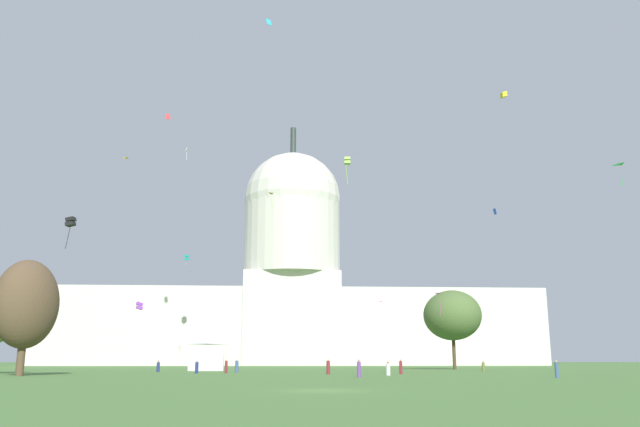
{
  "coord_description": "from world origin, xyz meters",
  "views": [
    {
      "loc": [
        -2.48,
        -37.4,
        1.71
      ],
      "look_at": [
        5.86,
        100.75,
        33.11
      ],
      "focal_mm": 36.19,
      "sensor_mm": 36.0,
      "label": 1
    }
  ],
  "objects_px": {
    "person_olive_front_left": "(483,367)",
    "kite_gold_mid": "(128,161)",
    "kite_pink_low": "(380,303)",
    "person_purple_edge_east": "(359,369)",
    "person_maroon_aisle_center": "(226,367)",
    "person_white_mid_right": "(388,369)",
    "person_navy_edge_west": "(197,368)",
    "tree_east_near": "(452,315)",
    "kite_white_high": "(187,151)",
    "event_tent": "(207,350)",
    "kite_red_high": "(168,117)",
    "kite_violet_low": "(140,306)",
    "kite_yellow_high": "(504,95)",
    "kite_orange_mid": "(273,195)",
    "person_maroon_mid_left": "(401,367)",
    "person_navy_front_right": "(158,367)",
    "person_denim_front_center": "(557,370)",
    "kite_turquoise_mid": "(187,258)",
    "kite_blue_mid": "(495,212)",
    "person_maroon_back_right": "(328,367)",
    "kite_green_mid": "(622,169)",
    "kite_black_mid": "(71,222)",
    "tree_west_far": "(26,304)",
    "capitol_building": "(292,287)",
    "kite_cyan_high": "(269,22)",
    "person_denim_back_center": "(237,366)",
    "kite_magenta_low": "(441,298)",
    "kite_lime_mid": "(347,161)"
  },
  "relations": [
    {
      "from": "tree_east_near",
      "to": "kite_yellow_high",
      "type": "height_order",
      "value": "kite_yellow_high"
    },
    {
      "from": "kite_turquoise_mid",
      "to": "kite_red_high",
      "type": "relative_size",
      "value": 1.68
    },
    {
      "from": "tree_west_far",
      "to": "kite_orange_mid",
      "type": "height_order",
      "value": "kite_orange_mid"
    },
    {
      "from": "capitol_building",
      "to": "kite_gold_mid",
      "type": "bearing_deg",
      "value": -108.43
    },
    {
      "from": "tree_east_near",
      "to": "person_navy_edge_west",
      "type": "xyz_separation_m",
      "value": [
        -41.22,
        -32.36,
        -8.75
      ]
    },
    {
      "from": "kite_turquoise_mid",
      "to": "kite_blue_mid",
      "type": "distance_m",
      "value": 78.46
    },
    {
      "from": "person_purple_edge_east",
      "to": "kite_white_high",
      "type": "relative_size",
      "value": 0.68
    },
    {
      "from": "kite_white_high",
      "to": "person_maroon_mid_left",
      "type": "bearing_deg",
      "value": -104.38
    },
    {
      "from": "kite_red_high",
      "to": "kite_orange_mid",
      "type": "bearing_deg",
      "value": 19.01
    },
    {
      "from": "event_tent",
      "to": "kite_yellow_high",
      "type": "distance_m",
      "value": 58.6
    },
    {
      "from": "kite_green_mid",
      "to": "kite_black_mid",
      "type": "relative_size",
      "value": 0.57
    },
    {
      "from": "kite_violet_low",
      "to": "kite_yellow_high",
      "type": "distance_m",
      "value": 58.57
    },
    {
      "from": "capitol_building",
      "to": "person_denim_back_center",
      "type": "bearing_deg",
      "value": -94.85
    },
    {
      "from": "person_white_mid_right",
      "to": "person_navy_edge_west",
      "type": "bearing_deg",
      "value": -51.08
    },
    {
      "from": "person_white_mid_right",
      "to": "kite_green_mid",
      "type": "bearing_deg",
      "value": 153.54
    },
    {
      "from": "event_tent",
      "to": "kite_violet_low",
      "type": "distance_m",
      "value": 14.35
    },
    {
      "from": "person_navy_edge_west",
      "to": "kite_yellow_high",
      "type": "bearing_deg",
      "value": -49.76
    },
    {
      "from": "person_maroon_mid_left",
      "to": "kite_yellow_high",
      "type": "relative_size",
      "value": 1.96
    },
    {
      "from": "person_maroon_back_right",
      "to": "person_navy_edge_west",
      "type": "distance_m",
      "value": 16.86
    },
    {
      "from": "tree_east_near",
      "to": "kite_white_high",
      "type": "xyz_separation_m",
      "value": [
        -50.5,
        11.21,
        33.84
      ]
    },
    {
      "from": "person_maroon_mid_left",
      "to": "tree_west_far",
      "type": "bearing_deg",
      "value": -53.18
    },
    {
      "from": "kite_white_high",
      "to": "kite_green_mid",
      "type": "relative_size",
      "value": 1.13
    },
    {
      "from": "person_maroon_back_right",
      "to": "person_maroon_aisle_center",
      "type": "relative_size",
      "value": 1.0
    },
    {
      "from": "event_tent",
      "to": "kite_white_high",
      "type": "height_order",
      "value": "kite_white_high"
    },
    {
      "from": "kite_black_mid",
      "to": "kite_gold_mid",
      "type": "bearing_deg",
      "value": -171.64
    },
    {
      "from": "person_denim_back_center",
      "to": "capitol_building",
      "type": "bearing_deg",
      "value": 4.73
    },
    {
      "from": "kite_orange_mid",
      "to": "kite_green_mid",
      "type": "bearing_deg",
      "value": -117.72
    },
    {
      "from": "kite_lime_mid",
      "to": "kite_pink_low",
      "type": "bearing_deg",
      "value": 81.45
    },
    {
      "from": "kite_pink_low",
      "to": "kite_cyan_high",
      "type": "distance_m",
      "value": 66.57
    },
    {
      "from": "capitol_building",
      "to": "kite_violet_low",
      "type": "bearing_deg",
      "value": -103.43
    },
    {
      "from": "person_maroon_mid_left",
      "to": "kite_orange_mid",
      "type": "distance_m",
      "value": 61.35
    },
    {
      "from": "person_purple_edge_east",
      "to": "kite_lime_mid",
      "type": "relative_size",
      "value": 0.48
    },
    {
      "from": "event_tent",
      "to": "kite_red_high",
      "type": "distance_m",
      "value": 58.48
    },
    {
      "from": "person_maroon_aisle_center",
      "to": "person_purple_edge_east",
      "type": "height_order",
      "value": "person_maroon_aisle_center"
    },
    {
      "from": "kite_violet_low",
      "to": "kite_red_high",
      "type": "bearing_deg",
      "value": -11.85
    },
    {
      "from": "kite_turquoise_mid",
      "to": "kite_blue_mid",
      "type": "height_order",
      "value": "kite_blue_mid"
    },
    {
      "from": "person_purple_edge_east",
      "to": "person_white_mid_right",
      "type": "bearing_deg",
      "value": -49.11
    },
    {
      "from": "kite_gold_mid",
      "to": "kite_yellow_high",
      "type": "bearing_deg",
      "value": -160.17
    },
    {
      "from": "tree_west_far",
      "to": "person_olive_front_left",
      "type": "distance_m",
      "value": 62.84
    },
    {
      "from": "tree_west_far",
      "to": "kite_violet_low",
      "type": "height_order",
      "value": "tree_west_far"
    },
    {
      "from": "kite_turquoise_mid",
      "to": "kite_magenta_low",
      "type": "xyz_separation_m",
      "value": [
        50.38,
        -57.05,
        -15.09
      ]
    },
    {
      "from": "person_olive_front_left",
      "to": "kite_gold_mid",
      "type": "xyz_separation_m",
      "value": [
        -56.17,
        10.06,
        33.9
      ]
    },
    {
      "from": "kite_yellow_high",
      "to": "tree_east_near",
      "type": "bearing_deg",
      "value": -10.3
    },
    {
      "from": "person_navy_front_right",
      "to": "kite_turquoise_mid",
      "type": "bearing_deg",
      "value": 17.07
    },
    {
      "from": "person_denim_front_center",
      "to": "kite_turquoise_mid",
      "type": "relative_size",
      "value": 0.63
    },
    {
      "from": "person_denim_front_center",
      "to": "kite_blue_mid",
      "type": "distance_m",
      "value": 65.47
    },
    {
      "from": "person_maroon_mid_left",
      "to": "person_navy_front_right",
      "type": "height_order",
      "value": "person_maroon_mid_left"
    },
    {
      "from": "capitol_building",
      "to": "kite_white_high",
      "type": "distance_m",
      "value": 74.27
    },
    {
      "from": "kite_pink_low",
      "to": "person_purple_edge_east",
      "type": "bearing_deg",
      "value": 74.94
    },
    {
      "from": "kite_cyan_high",
      "to": "tree_west_far",
      "type": "bearing_deg",
      "value": -148.12
    }
  ]
}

